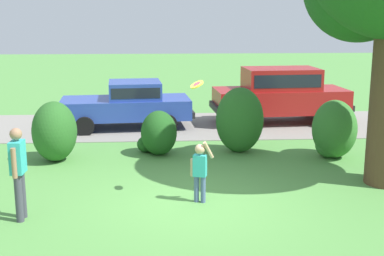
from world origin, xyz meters
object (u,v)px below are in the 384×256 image
at_px(parked_sedan, 129,103).
at_px(adult_onlooker, 18,169).
at_px(frisbee, 197,84).
at_px(parked_suv, 280,92).
at_px(child_thrower, 200,168).

distance_m(parked_sedan, adult_onlooker, 7.99).
height_order(parked_sedan, adult_onlooker, adult_onlooker).
bearing_deg(adult_onlooker, frisbee, 16.18).
relative_size(parked_suv, child_thrower, 3.74).
bearing_deg(child_thrower, adult_onlooker, -168.08).
bearing_deg(parked_sedan, frisbee, -75.38).
xyz_separation_m(parked_suv, frisbee, (-3.40, -7.37, 1.29)).
bearing_deg(adult_onlooker, parked_sedan, 78.97).
relative_size(parked_sedan, parked_suv, 0.94).
distance_m(child_thrower, adult_onlooker, 3.45).
xyz_separation_m(child_thrower, frisbee, (-0.05, 0.25, 1.65)).
xyz_separation_m(child_thrower, adult_onlooker, (-3.37, -0.71, 0.27)).
distance_m(parked_suv, adult_onlooker, 10.71).
xyz_separation_m(frisbee, adult_onlooker, (-3.32, -0.96, -1.39)).
relative_size(parked_suv, adult_onlooker, 2.76).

